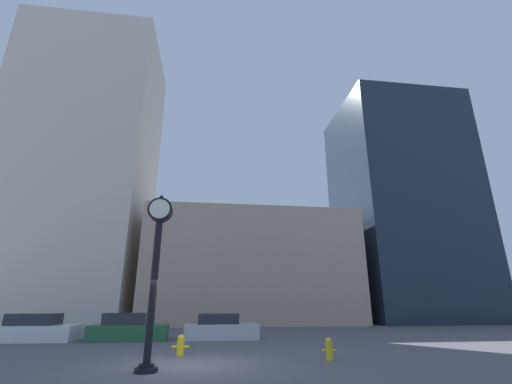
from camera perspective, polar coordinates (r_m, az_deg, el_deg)
The scene contains 10 objects.
ground_plane at distance 12.10m, azimuth -11.57°, elevation -26.46°, with size 200.00×200.00×0.00m, color #515156.
building_tall_tower at distance 40.79m, azimuth -26.77°, elevation 3.32°, with size 13.26×12.00×30.80m.
building_storefront_row at distance 36.35m, azimuth -1.11°, elevation -12.74°, with size 20.12×12.00×10.51m.
building_glass_modern at distance 43.51m, azimuth 23.05°, elevation -2.30°, with size 13.16×12.00×25.27m.
street_clock at distance 11.13m, azimuth -16.37°, elevation -11.12°, with size 0.76×0.65×5.19m.
car_white at distance 22.04m, azimuth -32.82°, elevation -18.71°, with size 4.00×2.06×1.35m.
car_green at distance 20.51m, azimuth -20.48°, elevation -20.58°, with size 3.92×1.96×1.37m.
car_silver at distance 20.11m, azimuth -5.89°, elevation -21.67°, with size 3.95×1.78×1.32m.
fire_hydrant_near at distance 12.99m, azimuth 12.08°, elevation -24.19°, with size 0.52×0.22×0.73m.
fire_hydrant_far at distance 14.20m, azimuth -12.46°, elevation -23.63°, with size 0.63×0.27×0.73m.
Camera 1 is at (0.59, -11.95, 1.81)m, focal length 24.00 mm.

